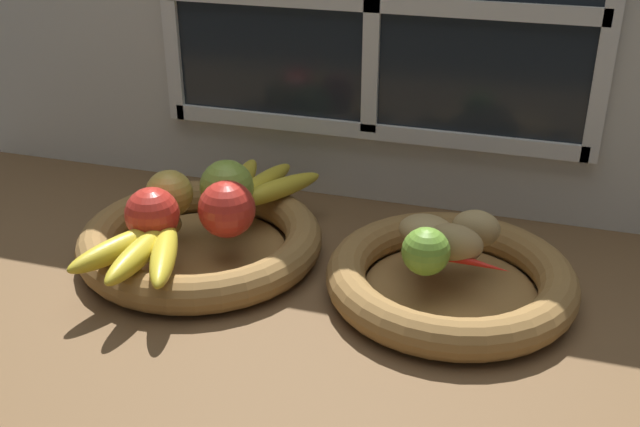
{
  "coord_description": "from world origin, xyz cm",
  "views": [
    {
      "loc": [
        24.74,
        -77.99,
        51.37
      ],
      "look_at": [
        -0.5,
        3.9,
        9.01
      ],
      "focal_mm": 42.22,
      "sensor_mm": 36.0,
      "label": 1
    }
  ],
  "objects_px": {
    "apple_golden_left": "(169,194)",
    "potato_back": "(476,229)",
    "fruit_bowl_left": "(201,241)",
    "banana_bunch_front": "(143,250)",
    "lime_near": "(425,252)",
    "fruit_bowl_right": "(450,279)",
    "apple_red_front": "(152,214)",
    "banana_bunch_back": "(258,186)",
    "apple_green_back": "(227,187)",
    "chili_pepper": "(459,259)",
    "potato_oblong": "(426,231)",
    "potato_large": "(454,243)",
    "apple_red_right": "(227,209)"
  },
  "relations": [
    {
      "from": "banana_bunch_front",
      "to": "lime_near",
      "type": "relative_size",
      "value": 2.88
    },
    {
      "from": "banana_bunch_front",
      "to": "potato_oblong",
      "type": "relative_size",
      "value": 2.34
    },
    {
      "from": "potato_oblong",
      "to": "lime_near",
      "type": "bearing_deg",
      "value": -81.35
    },
    {
      "from": "potato_back",
      "to": "potato_oblong",
      "type": "bearing_deg",
      "value": -164.05
    },
    {
      "from": "banana_bunch_back",
      "to": "lime_near",
      "type": "relative_size",
      "value": 3.02
    },
    {
      "from": "fruit_bowl_left",
      "to": "apple_green_back",
      "type": "bearing_deg",
      "value": 65.38
    },
    {
      "from": "fruit_bowl_left",
      "to": "banana_bunch_front",
      "type": "height_order",
      "value": "banana_bunch_front"
    },
    {
      "from": "chili_pepper",
      "to": "apple_red_front",
      "type": "bearing_deg",
      "value": -161.56
    },
    {
      "from": "lime_near",
      "to": "potato_large",
      "type": "bearing_deg",
      "value": 56.31
    },
    {
      "from": "fruit_bowl_left",
      "to": "apple_red_front",
      "type": "height_order",
      "value": "apple_red_front"
    },
    {
      "from": "apple_red_right",
      "to": "potato_oblong",
      "type": "xyz_separation_m",
      "value": [
        0.25,
        0.05,
        -0.02
      ]
    },
    {
      "from": "apple_red_front",
      "to": "potato_large",
      "type": "height_order",
      "value": "apple_red_front"
    },
    {
      "from": "fruit_bowl_left",
      "to": "banana_bunch_front",
      "type": "distance_m",
      "value": 0.12
    },
    {
      "from": "potato_oblong",
      "to": "banana_bunch_back",
      "type": "bearing_deg",
      "value": 163.15
    },
    {
      "from": "fruit_bowl_left",
      "to": "fruit_bowl_right",
      "type": "distance_m",
      "value": 0.34
    },
    {
      "from": "fruit_bowl_right",
      "to": "apple_golden_left",
      "type": "xyz_separation_m",
      "value": [
        -0.39,
        0.01,
        0.06
      ]
    },
    {
      "from": "fruit_bowl_right",
      "to": "apple_green_back",
      "type": "xyz_separation_m",
      "value": [
        -0.32,
        0.05,
        0.06
      ]
    },
    {
      "from": "banana_bunch_back",
      "to": "potato_oblong",
      "type": "relative_size",
      "value": 2.45
    },
    {
      "from": "potato_back",
      "to": "banana_bunch_back",
      "type": "bearing_deg",
      "value": 169.09
    },
    {
      "from": "potato_back",
      "to": "chili_pepper",
      "type": "distance_m",
      "value": 0.06
    },
    {
      "from": "banana_bunch_front",
      "to": "lime_near",
      "type": "distance_m",
      "value": 0.34
    },
    {
      "from": "fruit_bowl_right",
      "to": "fruit_bowl_left",
      "type": "bearing_deg",
      "value": -180.0
    },
    {
      "from": "potato_back",
      "to": "lime_near",
      "type": "xyz_separation_m",
      "value": [
        -0.05,
        -0.09,
        0.0
      ]
    },
    {
      "from": "apple_green_back",
      "to": "apple_red_front",
      "type": "relative_size",
      "value": 1.06
    },
    {
      "from": "apple_green_back",
      "to": "lime_near",
      "type": "relative_size",
      "value": 1.28
    },
    {
      "from": "apple_red_right",
      "to": "chili_pepper",
      "type": "relative_size",
      "value": 0.6
    },
    {
      "from": "apple_green_back",
      "to": "potato_back",
      "type": "xyz_separation_m",
      "value": [
        0.34,
        -0.0,
        -0.01
      ]
    },
    {
      "from": "fruit_bowl_left",
      "to": "chili_pepper",
      "type": "xyz_separation_m",
      "value": [
        0.35,
        -0.01,
        0.04
      ]
    },
    {
      "from": "apple_red_front",
      "to": "lime_near",
      "type": "height_order",
      "value": "apple_red_front"
    },
    {
      "from": "banana_bunch_back",
      "to": "potato_oblong",
      "type": "height_order",
      "value": "potato_oblong"
    },
    {
      "from": "apple_golden_left",
      "to": "apple_red_front",
      "type": "distance_m",
      "value": 0.07
    },
    {
      "from": "banana_bunch_front",
      "to": "potato_oblong",
      "type": "bearing_deg",
      "value": 23.66
    },
    {
      "from": "fruit_bowl_right",
      "to": "potato_oblong",
      "type": "height_order",
      "value": "potato_oblong"
    },
    {
      "from": "apple_red_front",
      "to": "banana_bunch_back",
      "type": "bearing_deg",
      "value": 64.0
    },
    {
      "from": "fruit_bowl_right",
      "to": "potato_back",
      "type": "bearing_deg",
      "value": 65.56
    },
    {
      "from": "apple_golden_left",
      "to": "potato_back",
      "type": "xyz_separation_m",
      "value": [
        0.41,
        0.03,
        -0.01
      ]
    },
    {
      "from": "apple_golden_left",
      "to": "potato_oblong",
      "type": "bearing_deg",
      "value": 2.88
    },
    {
      "from": "apple_golden_left",
      "to": "apple_green_back",
      "type": "bearing_deg",
      "value": 26.37
    },
    {
      "from": "apple_golden_left",
      "to": "fruit_bowl_right",
      "type": "bearing_deg",
      "value": -1.79
    },
    {
      "from": "potato_oblong",
      "to": "lime_near",
      "type": "xyz_separation_m",
      "value": [
        0.01,
        -0.07,
        0.01
      ]
    },
    {
      "from": "potato_oblong",
      "to": "chili_pepper",
      "type": "bearing_deg",
      "value": -42.04
    },
    {
      "from": "fruit_bowl_right",
      "to": "potato_back",
      "type": "relative_size",
      "value": 5.08
    },
    {
      "from": "apple_golden_left",
      "to": "banana_bunch_back",
      "type": "distance_m",
      "value": 0.13
    },
    {
      "from": "fruit_bowl_right",
      "to": "banana_bunch_back",
      "type": "xyz_separation_m",
      "value": [
        -0.3,
        0.11,
        0.04
      ]
    },
    {
      "from": "fruit_bowl_right",
      "to": "potato_back",
      "type": "xyz_separation_m",
      "value": [
        0.02,
        0.05,
        0.05
      ]
    },
    {
      "from": "apple_red_front",
      "to": "lime_near",
      "type": "bearing_deg",
      "value": 2.41
    },
    {
      "from": "potato_large",
      "to": "potato_oblong",
      "type": "bearing_deg",
      "value": 142.13
    },
    {
      "from": "apple_red_right",
      "to": "potato_large",
      "type": "height_order",
      "value": "apple_red_right"
    },
    {
      "from": "potato_large",
      "to": "apple_green_back",
      "type": "bearing_deg",
      "value": 171.64
    },
    {
      "from": "potato_large",
      "to": "potato_back",
      "type": "height_order",
      "value": "same"
    }
  ]
}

